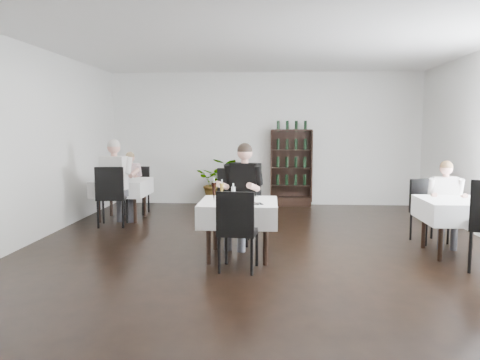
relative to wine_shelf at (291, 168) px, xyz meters
name	(u,v)px	position (x,y,z in m)	size (l,w,h in m)	color
room_shell	(261,147)	(-0.60, -4.31, 0.65)	(9.00, 9.00, 9.00)	black
wine_shelf	(291,168)	(0.00, 0.00, 0.00)	(0.90, 0.28, 1.75)	black
main_table	(239,212)	(-0.90, -4.31, -0.23)	(1.03, 1.03, 0.77)	black
left_table	(122,187)	(-3.30, -1.81, -0.23)	(0.98, 0.98, 0.77)	black
right_table	(458,210)	(2.10, -4.01, -0.23)	(0.98, 0.98, 0.77)	black
potted_tree	(220,182)	(-1.61, -0.11, -0.31)	(0.97, 0.84, 1.08)	#2C6021
main_chair_far	(233,200)	(-1.04, -3.47, -0.20)	(0.51, 0.52, 1.13)	black
main_chair_near	(237,226)	(-0.88, -4.98, -0.27)	(0.51, 0.51, 1.00)	black
left_chair_far	(138,187)	(-3.19, -1.14, -0.30)	(0.45, 0.46, 0.96)	black
left_chair_near	(111,192)	(-3.28, -2.50, -0.23)	(0.55, 0.56, 1.08)	black
right_chair_far	(427,206)	(1.94, -3.22, -0.30)	(0.55, 0.56, 0.96)	black
diner_main	(243,187)	(-0.88, -3.74, 0.04)	(0.66, 0.70, 1.53)	#45454D
diner_left_far	(130,178)	(-3.35, -1.15, -0.11)	(0.48, 0.48, 1.26)	#45454D
diner_left_near	(117,176)	(-3.22, -2.36, 0.05)	(0.62, 0.64, 1.55)	#45454D
diner_right_far	(446,197)	(2.11, -3.52, -0.11)	(0.51, 0.53, 1.27)	#45454D
plate_far	(249,197)	(-0.78, -4.05, -0.06)	(0.28, 0.28, 0.07)	white
plate_near	(235,201)	(-0.94, -4.45, -0.06)	(0.28, 0.28, 0.07)	white
pilsner_dark	(214,192)	(-1.23, -4.35, 0.05)	(0.07, 0.07, 0.31)	black
pilsner_lager	(222,191)	(-1.14, -4.18, 0.04)	(0.06, 0.06, 0.28)	#B98D2F
coke_bottle	(233,194)	(-0.98, -4.28, 0.02)	(0.06, 0.06, 0.23)	silver
napkin_cutlery	(255,204)	(-0.67, -4.57, -0.07)	(0.22, 0.20, 0.02)	black
pepper_mill	(472,197)	(2.28, -4.00, -0.03)	(0.03, 0.03, 0.09)	black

